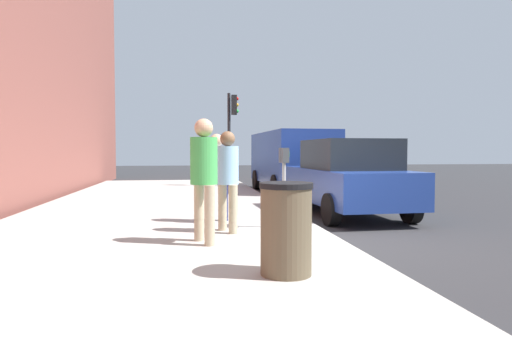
{
  "coord_description": "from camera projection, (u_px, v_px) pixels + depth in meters",
  "views": [
    {
      "loc": [
        -7.01,
        2.34,
        1.5
      ],
      "look_at": [
        0.99,
        1.09,
        1.15
      ],
      "focal_mm": 30.86,
      "sensor_mm": 36.0,
      "label": 1
    }
  ],
  "objects": [
    {
      "name": "trash_bin",
      "position": [
        286.0,
        228.0,
        4.8
      ],
      "size": [
        0.59,
        0.59,
        1.01
      ],
      "color": "brown",
      "rests_on": "sidewalk_slab"
    },
    {
      "name": "sidewalk_slab",
      "position": [
        145.0,
        242.0,
        6.88
      ],
      "size": [
        28.0,
        6.0,
        0.15
      ],
      "primitive_type": "cube",
      "color": "#A8A59E",
      "rests_on": "ground_plane"
    },
    {
      "name": "pedestrian_at_meter",
      "position": [
        228.0,
        174.0,
        7.33
      ],
      "size": [
        0.49,
        0.37,
        1.68
      ],
      "rotation": [
        0.0,
        0.0,
        -1.15
      ],
      "color": "tan",
      "rests_on": "sidewalk_slab"
    },
    {
      "name": "parked_van_far",
      "position": [
        291.0,
        158.0,
        15.76
      ],
      "size": [
        5.25,
        2.23,
        2.18
      ],
      "color": "navy",
      "rests_on": "ground_plane"
    },
    {
      "name": "traffic_signal",
      "position": [
        232.0,
        124.0,
        17.05
      ],
      "size": [
        0.24,
        0.44,
        3.6
      ],
      "color": "black",
      "rests_on": "sidewalk_slab"
    },
    {
      "name": "ground_plane",
      "position": [
        329.0,
        241.0,
        7.34
      ],
      "size": [
        80.0,
        80.0,
        0.0
      ],
      "primitive_type": "plane",
      "color": "#2B2B2D",
      "rests_on": "ground"
    },
    {
      "name": "pedestrian_bystander",
      "position": [
        204.0,
        169.0,
        6.42
      ],
      "size": [
        0.52,
        0.4,
        1.83
      ],
      "rotation": [
        0.0,
        0.0,
        -1.21
      ],
      "color": "tan",
      "rests_on": "sidewalk_slab"
    },
    {
      "name": "parking_officer",
      "position": [
        217.0,
        171.0,
        8.38
      ],
      "size": [
        0.37,
        0.45,
        1.68
      ],
      "rotation": [
        0.0,
        0.0,
        -2.51
      ],
      "color": "#191E4C",
      "rests_on": "sidewalk_slab"
    },
    {
      "name": "parked_sedan_near",
      "position": [
        346.0,
        177.0,
        10.31
      ],
      "size": [
        4.44,
        2.06,
        1.77
      ],
      "color": "navy",
      "rests_on": "ground_plane"
    },
    {
      "name": "parking_meter",
      "position": [
        284.0,
        170.0,
        7.72
      ],
      "size": [
        0.36,
        0.12,
        1.41
      ],
      "color": "gray",
      "rests_on": "sidewalk_slab"
    }
  ]
}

